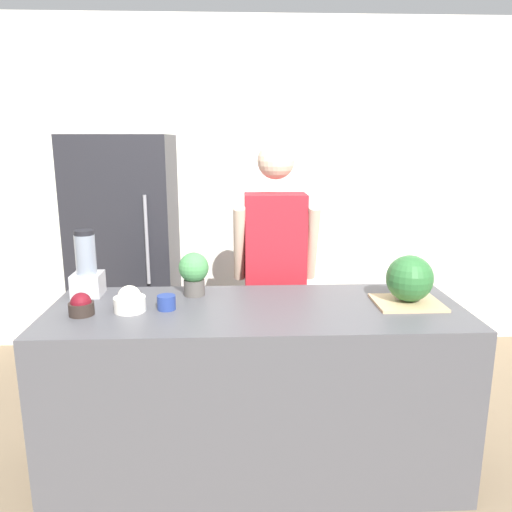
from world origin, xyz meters
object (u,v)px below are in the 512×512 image
object	(u,v)px
bowl_cherries	(81,306)
potted_plant	(194,272)
bowl_small_blue	(166,302)
person	(275,276)
blender	(87,269)
refrigerator	(127,254)
watermelon	(410,278)
bowl_cream	(130,301)

from	to	relation	value
bowl_cherries	potted_plant	world-z (taller)	potted_plant
bowl_cherries	bowl_small_blue	distance (m)	0.39
person	blender	bearing A→B (deg)	-158.80
bowl_small_blue	potted_plant	distance (m)	0.27
refrigerator	watermelon	world-z (taller)	refrigerator
bowl_cream	potted_plant	distance (m)	0.38
refrigerator	potted_plant	distance (m)	1.26
bowl_cherries	watermelon	bearing A→B (deg)	3.49
bowl_small_blue	potted_plant	size ratio (longest dim) A/B	0.39
refrigerator	blender	xyz separation A→B (m)	(0.03, -1.08, 0.17)
bowl_small_blue	blender	bearing A→B (deg)	151.03
watermelon	bowl_cream	world-z (taller)	watermelon
bowl_small_blue	refrigerator	bearing A→B (deg)	109.34
bowl_cream	bowl_small_blue	bearing A→B (deg)	5.57
refrigerator	potted_plant	bearing A→B (deg)	-62.19
refrigerator	watermelon	xyz separation A→B (m)	(1.67, -1.29, 0.16)
blender	potted_plant	xyz separation A→B (m)	(0.56, -0.02, -0.01)
watermelon	bowl_small_blue	bearing A→B (deg)	-178.24
refrigerator	bowl_small_blue	bearing A→B (deg)	-70.66
bowl_cherries	blender	xyz separation A→B (m)	(-0.05, 0.30, 0.10)
watermelon	bowl_small_blue	xyz separation A→B (m)	(-1.20, -0.04, -0.10)
bowl_cherries	bowl_cream	bearing A→B (deg)	11.29
refrigerator	bowl_cream	xyz separation A→B (m)	(0.29, -1.35, 0.08)
bowl_small_blue	blender	xyz separation A→B (m)	(-0.44, 0.24, 0.11)
bowl_cherries	blender	world-z (taller)	blender
refrigerator	potted_plant	world-z (taller)	refrigerator
person	bowl_cream	bearing A→B (deg)	-138.83
bowl_cherries	refrigerator	bearing A→B (deg)	93.22
potted_plant	bowl_cream	bearing A→B (deg)	-140.48
watermelon	bowl_small_blue	distance (m)	1.20
person	potted_plant	xyz separation A→B (m)	(-0.46, -0.42, 0.14)
refrigerator	bowl_cherries	xyz separation A→B (m)	(0.08, -1.39, 0.07)
watermelon	bowl_small_blue	size ratio (longest dim) A/B	2.61
refrigerator	watermelon	bearing A→B (deg)	-37.79
refrigerator	bowl_cream	world-z (taller)	refrigerator
person	watermelon	distance (m)	0.88
person	bowl_cherries	size ratio (longest dim) A/B	14.22
refrigerator	person	distance (m)	1.25
bowl_small_blue	blender	size ratio (longest dim) A/B	0.26
blender	watermelon	bearing A→B (deg)	-7.20
bowl_cherries	bowl_cream	world-z (taller)	bowl_cream
watermelon	potted_plant	xyz separation A→B (m)	(-1.08, 0.19, -0.00)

